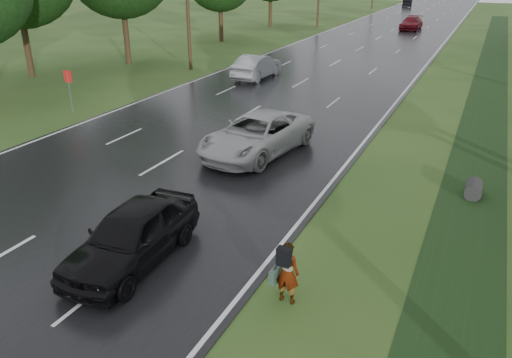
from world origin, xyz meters
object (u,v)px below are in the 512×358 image
object	(u,v)px
road_sign	(69,83)
pedestrian	(286,272)
silver_sedan	(257,66)
dark_sedan	(132,235)
white_pickup	(257,135)

from	to	relation	value
road_sign	pedestrian	size ratio (longest dim) A/B	1.44
road_sign	silver_sedan	distance (m)	13.23
dark_sedan	silver_sedan	world-z (taller)	silver_sedan
white_pickup	silver_sedan	bearing A→B (deg)	123.58
pedestrian	dark_sedan	size ratio (longest dim) A/B	0.34
pedestrian	dark_sedan	world-z (taller)	dark_sedan
dark_sedan	silver_sedan	distance (m)	23.47
white_pickup	dark_sedan	world-z (taller)	white_pickup
road_sign	pedestrian	world-z (taller)	road_sign
road_sign	white_pickup	distance (m)	11.61
road_sign	silver_sedan	xyz separation A→B (m)	(5.21, 12.14, -0.80)
road_sign	dark_sedan	bearing A→B (deg)	-40.72
silver_sedan	pedestrian	bearing A→B (deg)	117.40
pedestrian	white_pickup	distance (m)	10.00
road_sign	pedestrian	bearing A→B (deg)	-31.96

